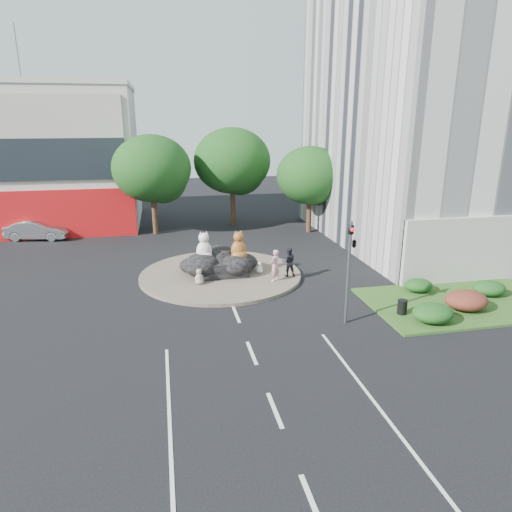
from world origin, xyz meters
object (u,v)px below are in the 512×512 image
Objects in this scene: cat_white at (204,246)px; pedestrian_dark at (289,262)px; cat_tabby at (239,245)px; kitten_white at (260,267)px; parked_car at (37,230)px; pedestrian_pink at (275,265)px; kitten_calico at (199,276)px; litter_bin at (402,307)px.

cat_white reaches higher than pedestrian_dark.
cat_tabby reaches higher than cat_white.
parked_car reaches higher than kitten_white.
cat_white reaches higher than pedestrian_pink.
kitten_calico reaches higher than litter_bin.
litter_bin is (4.06, -6.45, -0.61)m from pedestrian_dark.
kitten_calico reaches higher than kitten_white.
pedestrian_dark reaches higher than kitten_white.
cat_white is at bearing 160.75° from kitten_white.
parked_car is at bearing 125.73° from cat_tabby.
parked_car is (-11.90, 13.67, 0.13)m from kitten_calico.
cat_tabby is 1.94× the size of kitten_calico.
litter_bin is (5.66, -7.39, -0.08)m from kitten_white.
litter_bin is (9.52, -6.15, -0.19)m from kitten_calico.
kitten_white is 1.00× the size of litter_bin.
kitten_white is 20.07m from parked_car.
cat_tabby is at bearing 28.44° from kitten_calico.
cat_tabby is 2.53× the size of kitten_white.
kitten_white is 9.31m from litter_bin.
cat_tabby reaches higher than parked_car.
pedestrian_dark reaches higher than litter_bin.
cat_white is 2.17m from kitten_calico.
kitten_white is at bearing 127.45° from litter_bin.
cat_white is 0.99× the size of cat_tabby.
litter_bin is at bearing -45.75° from cat_white.
cat_tabby is 0.97× the size of pedestrian_pink.
pedestrian_dark is at bearing 122.17° from litter_bin.
kitten_calico is at bearing -128.36° from parked_car.
parked_car is (-16.34, 14.01, -0.35)m from pedestrian_pink.
kitten_calico is at bearing -165.56° from cat_tabby.
kitten_calico is (-2.58, -1.39, -1.35)m from cat_tabby.
parked_car is at bearing -84.43° from pedestrian_pink.
kitten_white is (1.28, -0.16, -1.46)m from cat_tabby.
cat_white is 2.50× the size of litter_bin.
kitten_white is at bearing -113.58° from pedestrian_pink.
cat_tabby reaches higher than kitten_calico.
parked_car is (-17.36, 13.37, -0.29)m from pedestrian_dark.
cat_tabby reaches higher than pedestrian_pink.
pedestrian_dark is at bearing -20.07° from cat_white.
cat_tabby is at bearing -11.80° from cat_white.
pedestrian_dark is 0.37× the size of parked_car.
cat_tabby is at bearing 132.61° from litter_bin.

